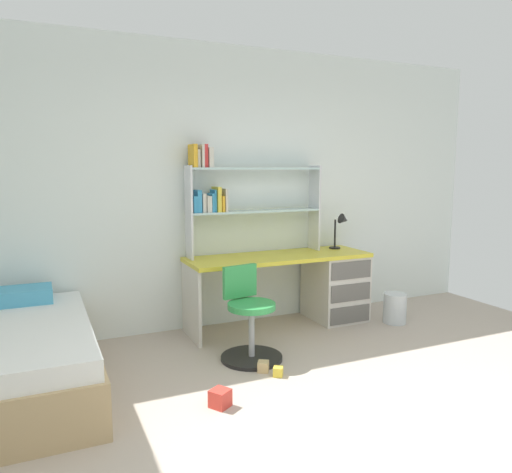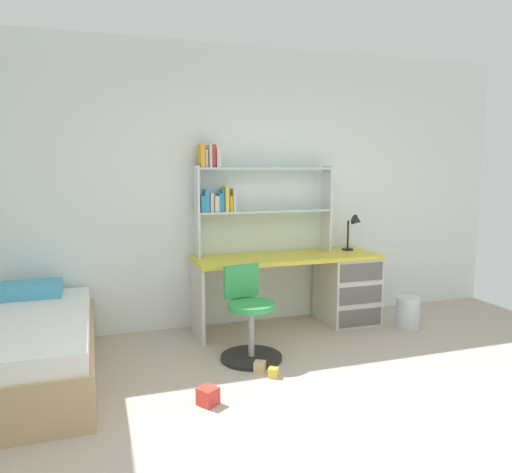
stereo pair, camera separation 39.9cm
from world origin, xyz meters
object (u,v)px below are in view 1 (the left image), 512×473
Objects in this scene: desk at (321,282)px; desk_lamp at (342,225)px; waste_bin at (395,308)px; bookshelf_hutch at (235,192)px; toy_block_natural_0 at (263,366)px; bed_platform at (20,359)px; toy_block_red_2 at (220,398)px; swivel_chair at (250,323)px; toy_block_yellow_1 at (278,372)px.

desk_lamp reaches higher than desk.
waste_bin is at bearing -53.59° from desk_lamp.
toy_block_natural_0 is at bearing -100.98° from bookshelf_hutch.
bed_platform reaches higher than toy_block_red_2.
desk_lamp is at bearing 12.03° from bed_platform.
desk_lamp is 0.49× the size of swivel_chair.
toy_block_yellow_1 is at bearing -15.21° from bed_platform.
bookshelf_hutch is 4.51× the size of waste_bin.
bed_platform is 5.81× the size of waste_bin.
desk_lamp reaches higher than bed_platform.
toy_block_natural_0 is at bearing -162.50° from waste_bin.
swivel_chair is 10.65× the size of toy_block_yellow_1.
toy_block_red_2 is (-2.28, -0.96, -0.10)m from waste_bin.
swivel_chair reaches higher than desk.
toy_block_yellow_1 is (0.07, -0.12, -0.01)m from toy_block_natural_0.
desk_lamp is 4.56× the size of toy_block_natural_0.
waste_bin is 2.47m from toy_block_red_2.
bed_platform is (-3.15, -0.67, -0.74)m from desk_lamp.
bookshelf_hutch is 1.37m from swivel_chair.
desk is 6.00× the size of waste_bin.
bookshelf_hutch is 2.38m from bed_platform.
bookshelf_hutch is at bearing 175.32° from desk_lamp.
desk_lamp is (0.31, 0.08, 0.58)m from desk.
bookshelf_hutch reaches higher than toy_block_red_2.
toy_block_yellow_1 is 0.61× the size of toy_block_red_2.
toy_block_red_2 is (-1.92, -1.44, -0.93)m from desk_lamp.
desk is 0.81m from waste_bin.
waste_bin is 4.26× the size of toy_block_yellow_1.
swivel_chair reaches higher than waste_bin.
bookshelf_hutch is at bearing 159.54° from waste_bin.
desk is 15.57× the size of toy_block_red_2.
desk_lamp reaches higher than toy_block_red_2.
swivel_chair is at bearing 97.85° from toy_block_yellow_1.
desk is 0.66m from desk_lamp.
waste_bin is (3.51, 0.19, -0.10)m from bed_platform.
swivel_chair is at bearing -104.01° from bookshelf_hutch.
bookshelf_hutch is 2.14m from toy_block_red_2.
bed_platform is at bearing -168.34° from desk.
toy_block_red_2 reaches higher than toy_block_natural_0.
toy_block_red_2 is at bearing -32.04° from bed_platform.
desk reaches higher than waste_bin.
bookshelf_hutch is 2.05m from waste_bin.
bed_platform is at bearing -176.88° from waste_bin.
bookshelf_hutch reaches higher than toy_block_yellow_1.
desk_lamp is 2.00m from toy_block_natural_0.
bed_platform is at bearing -167.97° from desk_lamp.
desk_lamp reaches higher than waste_bin.
desk is at bearing -11.58° from bookshelf_hutch.
desk is at bearing 45.96° from toy_block_yellow_1.
bed_platform is 15.10× the size of toy_block_red_2.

